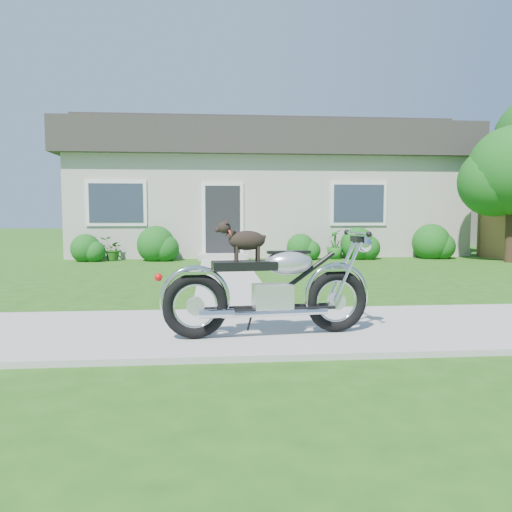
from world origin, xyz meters
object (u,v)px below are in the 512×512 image
Objects in this scene: house at (263,189)px; motorcycle_with_dog at (272,286)px; potted_plant_right at (335,244)px; potted_plant_left at (112,249)px.

motorcycle_with_dog is at bearing -95.58° from house.
house is 14.95× the size of potted_plant_right.
house is 12.54m from motorcycle_with_dog.
potted_plant_right is (1.70, -3.44, -1.74)m from house.
potted_plant_right is at bearing 0.00° from potted_plant_left.
potted_plant_right is at bearing 65.83° from motorcycle_with_dog.
potted_plant_left is 9.55m from motorcycle_with_dog.
motorcycle_with_dog is at bearing -108.04° from potted_plant_right.
house is at bearing 116.27° from potted_plant_right.
potted_plant_left is at bearing 180.00° from potted_plant_right.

